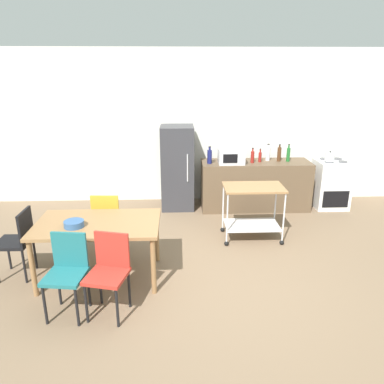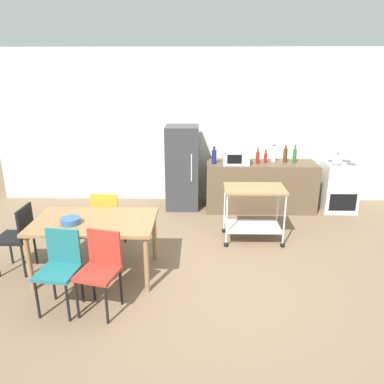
{
  "view_description": "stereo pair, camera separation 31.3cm",
  "coord_description": "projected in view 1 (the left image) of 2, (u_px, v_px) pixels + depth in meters",
  "views": [
    {
      "loc": [
        -0.54,
        -3.94,
        2.53
      ],
      "look_at": [
        -0.34,
        1.2,
        0.8
      ],
      "focal_mm": 34.47,
      "sensor_mm": 36.0,
      "label": 1
    },
    {
      "loc": [
        -0.23,
        -3.94,
        2.53
      ],
      "look_at": [
        -0.34,
        1.2,
        0.8
      ],
      "focal_mm": 34.47,
      "sensor_mm": 36.0,
      "label": 2
    }
  ],
  "objects": [
    {
      "name": "bottle_olive_oil",
      "position": [
        260.0,
        157.0,
        6.73
      ],
      "size": [
        0.06,
        0.06,
        0.25
      ],
      "color": "maroon",
      "rests_on": "kitchen_counter"
    },
    {
      "name": "chair_mustard",
      "position": [
        108.0,
        218.0,
        5.22
      ],
      "size": [
        0.42,
        0.42,
        0.89
      ],
      "rotation": [
        0.0,
        0.0,
        3.09
      ],
      "color": "gold",
      "rests_on": "ground_plane"
    },
    {
      "name": "refrigerator",
      "position": [
        177.0,
        168.0,
        6.85
      ],
      "size": [
        0.6,
        0.63,
        1.55
      ],
      "color": "#333338",
      "rests_on": "ground_plane"
    },
    {
      "name": "kettle",
      "position": [
        330.0,
        157.0,
        6.71
      ],
      "size": [
        0.24,
        0.17,
        0.19
      ],
      "color": "silver",
      "rests_on": "stove_oven"
    },
    {
      "name": "kitchen_counter",
      "position": [
        255.0,
        185.0,
        6.91
      ],
      "size": [
        2.0,
        0.64,
        0.9
      ],
      "primitive_type": "cube",
      "color": "brown",
      "rests_on": "ground_plane"
    },
    {
      "name": "chair_red",
      "position": [
        109.0,
        269.0,
        3.89
      ],
      "size": [
        0.48,
        0.48,
        0.89
      ],
      "rotation": [
        0.0,
        0.0,
        -0.24
      ],
      "color": "#B72D23",
      "rests_on": "ground_plane"
    },
    {
      "name": "chair_teal",
      "position": [
        67.0,
        269.0,
        3.89
      ],
      "size": [
        0.45,
        0.45,
        0.89
      ],
      "rotation": [
        0.0,
        0.0,
        -0.13
      ],
      "color": "#1E666B",
      "rests_on": "ground_plane"
    },
    {
      "name": "fruit_bowl",
      "position": [
        74.0,
        224.0,
        4.35
      ],
      "size": [
        0.23,
        0.23,
        0.07
      ],
      "primitive_type": "cylinder",
      "color": "#33598C",
      "rests_on": "dining_table"
    },
    {
      "name": "ground_plane",
      "position": [
        223.0,
        284.0,
        4.56
      ],
      "size": [
        12.0,
        12.0,
        0.0
      ],
      "primitive_type": "plane",
      "color": "brown"
    },
    {
      "name": "back_wall",
      "position": [
        205.0,
        127.0,
        7.13
      ],
      "size": [
        8.4,
        0.12,
        2.9
      ],
      "primitive_type": "cube",
      "color": "silver",
      "rests_on": "ground_plane"
    },
    {
      "name": "stove_oven",
      "position": [
        330.0,
        184.0,
        6.98
      ],
      "size": [
        0.6,
        0.61,
        0.92
      ],
      "color": "white",
      "rests_on": "ground_plane"
    },
    {
      "name": "kitchen_cart",
      "position": [
        253.0,
        204.0,
        5.61
      ],
      "size": [
        0.91,
        0.57,
        0.85
      ],
      "color": "olive",
      "rests_on": "ground_plane"
    },
    {
      "name": "bottle_sparkling_water",
      "position": [
        268.0,
        153.0,
        6.82
      ],
      "size": [
        0.08,
        0.08,
        0.31
      ],
      "color": "silver",
      "rests_on": "kitchen_counter"
    },
    {
      "name": "bottle_soda",
      "position": [
        288.0,
        154.0,
        6.75
      ],
      "size": [
        0.06,
        0.06,
        0.32
      ],
      "color": "#1E6628",
      "rests_on": "kitchen_counter"
    },
    {
      "name": "bottle_wine",
      "position": [
        252.0,
        157.0,
        6.66
      ],
      "size": [
        0.06,
        0.06,
        0.28
      ],
      "color": "maroon",
      "rests_on": "kitchen_counter"
    },
    {
      "name": "chair_black",
      "position": [
        18.0,
        239.0,
        4.58
      ],
      "size": [
        0.41,
        0.41,
        0.89
      ],
      "rotation": [
        0.0,
        0.0,
        -1.58
      ],
      "color": "black",
      "rests_on": "ground_plane"
    },
    {
      "name": "dining_table",
      "position": [
        98.0,
        228.0,
        4.51
      ],
      "size": [
        1.5,
        0.9,
        0.75
      ],
      "color": "olive",
      "rests_on": "ground_plane"
    },
    {
      "name": "microwave",
      "position": [
        231.0,
        156.0,
        6.61
      ],
      "size": [
        0.46,
        0.35,
        0.26
      ],
      "color": "silver",
      "rests_on": "kitchen_counter"
    },
    {
      "name": "bottle_vinegar",
      "position": [
        210.0,
        156.0,
        6.61
      ],
      "size": [
        0.08,
        0.08,
        0.31
      ],
      "color": "navy",
      "rests_on": "kitchen_counter"
    },
    {
      "name": "bottle_soy_sauce",
      "position": [
        279.0,
        154.0,
        6.77
      ],
      "size": [
        0.07,
        0.07,
        0.31
      ],
      "color": "#4C2D19",
      "rests_on": "kitchen_counter"
    }
  ]
}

